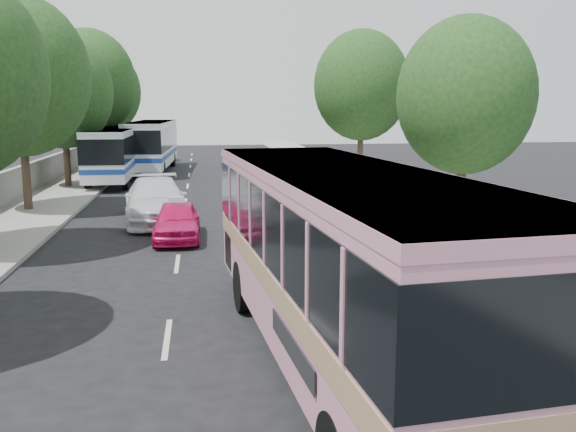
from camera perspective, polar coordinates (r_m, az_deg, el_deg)
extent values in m
plane|color=black|center=(14.70, -3.36, -8.14)|extent=(120.00, 120.00, 0.00)
cube|color=#9E998E|center=(34.99, -20.31, 2.14)|extent=(4.00, 90.00, 0.15)
cube|color=#9E998E|center=(35.55, 7.59, 2.78)|extent=(4.00, 90.00, 0.12)
cube|color=#9E998E|center=(35.32, -23.25, 3.36)|extent=(0.30, 90.00, 1.50)
cylinder|color=#38281E|center=(29.04, -23.33, 4.02)|extent=(0.36, 0.36, 3.80)
ellipsoid|color=#163F18|center=(28.94, -23.90, 11.91)|extent=(6.00, 6.00, 6.90)
sphere|color=#163F18|center=(28.62, -23.45, 14.39)|extent=(3.90, 3.90, 3.90)
cylinder|color=#38281E|center=(36.78, -19.98, 5.15)|extent=(0.36, 0.36, 3.50)
ellipsoid|color=#163F18|center=(36.68, -20.34, 10.88)|extent=(5.52, 5.52, 6.35)
sphere|color=#163F18|center=(36.35, -19.92, 12.66)|extent=(3.59, 3.59, 3.59)
cylinder|color=#38281E|center=(44.59, -17.83, 6.39)|extent=(0.36, 0.36, 3.99)
ellipsoid|color=#163F18|center=(44.54, -18.13, 11.78)|extent=(6.30, 6.30, 7.24)
sphere|color=#163F18|center=(44.25, -17.77, 13.45)|extent=(4.09, 4.09, 4.09)
cylinder|color=#38281E|center=(52.52, -16.62, 6.82)|extent=(0.36, 0.36, 3.72)
ellipsoid|color=#163F18|center=(52.46, -16.84, 11.09)|extent=(5.88, 5.88, 6.76)
sphere|color=#163F18|center=(52.15, -16.51, 12.41)|extent=(3.82, 3.82, 3.82)
cylinder|color=#38281E|center=(24.21, 15.86, 2.70)|extent=(0.36, 0.36, 3.23)
ellipsoid|color=#163F18|center=(24.02, 16.26, 10.77)|extent=(5.10, 5.10, 5.87)
sphere|color=#163F18|center=(23.95, 17.58, 13.15)|extent=(3.32, 3.31, 3.31)
cylinder|color=#38281E|center=(39.34, 6.77, 6.21)|extent=(0.36, 0.36, 3.80)
ellipsoid|color=#163F18|center=(39.26, 6.90, 12.04)|extent=(6.00, 6.00, 6.90)
sphere|color=#163F18|center=(39.14, 7.64, 13.79)|extent=(3.90, 3.90, 3.90)
cube|color=#CB829A|center=(10.77, 5.16, -3.55)|extent=(3.76, 11.35, 2.99)
cube|color=#9E7A59|center=(10.86, 5.13, -5.32)|extent=(3.80, 11.37, 0.39)
cube|color=black|center=(10.66, 5.21, -0.70)|extent=(3.82, 11.38, 1.23)
cube|color=#CB829A|center=(10.53, 5.29, 3.89)|extent=(3.78, 11.37, 0.18)
cylinder|color=black|center=(14.02, -4.17, -6.58)|extent=(0.44, 1.18, 1.16)
cylinder|color=black|center=(14.60, 5.56, -5.92)|extent=(0.44, 1.18, 1.16)
imported|color=#DB1360|center=(21.70, -10.35, -0.44)|extent=(1.60, 3.93, 1.34)
imported|color=silver|center=(25.20, -12.25, 1.42)|extent=(3.05, 6.18, 1.73)
cube|color=silver|center=(38.98, -15.90, 5.84)|extent=(2.33, 10.92, 2.78)
cube|color=black|center=(38.96, -15.92, 6.34)|extent=(2.38, 10.95, 1.37)
cube|color=navy|center=(39.04, -15.85, 4.81)|extent=(2.37, 10.94, 0.27)
cube|color=silver|center=(38.91, -15.99, 7.78)|extent=(2.35, 10.94, 0.13)
cylinder|color=black|center=(42.65, -16.56, 4.28)|extent=(0.29, 1.00, 1.00)
cylinder|color=black|center=(42.41, -13.85, 4.38)|extent=(0.29, 1.00, 1.00)
cylinder|color=black|center=(35.51, -18.19, 3.07)|extent=(0.29, 1.00, 1.00)
cylinder|color=black|center=(35.21, -14.95, 3.18)|extent=(0.29, 1.00, 1.00)
cube|color=white|center=(44.67, -12.62, 6.70)|extent=(3.05, 11.92, 3.00)
cube|color=black|center=(44.65, -12.64, 7.17)|extent=(3.10, 11.95, 1.48)
cube|color=navy|center=(44.72, -12.58, 5.72)|extent=(3.09, 11.94, 0.30)
cube|color=white|center=(44.61, -12.69, 8.53)|extent=(3.07, 11.94, 0.14)
cylinder|color=black|center=(48.62, -13.32, 5.16)|extent=(0.36, 1.10, 1.08)
cylinder|color=black|center=(48.38, -10.72, 5.24)|extent=(0.36, 1.10, 1.08)
cylinder|color=black|center=(40.86, -14.76, 4.18)|extent=(0.36, 1.10, 1.08)
cylinder|color=black|center=(40.57, -11.67, 4.26)|extent=(0.36, 1.10, 1.08)
cube|color=silver|center=(21.57, -10.41, 1.54)|extent=(0.55, 0.18, 0.18)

